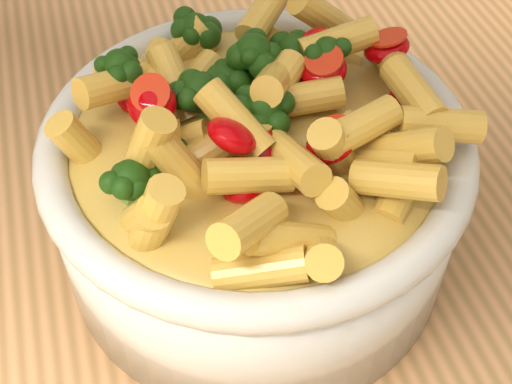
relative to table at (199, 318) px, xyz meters
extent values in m
cube|color=tan|center=(0.00, 0.00, 0.08)|extent=(1.20, 0.80, 0.04)
cylinder|color=tan|center=(0.55, 0.35, -0.37)|extent=(0.05, 0.05, 0.86)
cylinder|color=silver|center=(0.04, -0.02, 0.15)|extent=(0.25, 0.25, 0.10)
ellipsoid|color=silver|center=(0.04, -0.02, 0.12)|extent=(0.23, 0.23, 0.04)
torus|color=silver|center=(0.04, -0.02, 0.20)|extent=(0.26, 0.26, 0.02)
ellipsoid|color=#EDC950|center=(0.04, -0.02, 0.20)|extent=(0.22, 0.22, 0.03)
camera|label=1|loc=(-0.04, -0.31, 0.49)|focal=50.00mm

